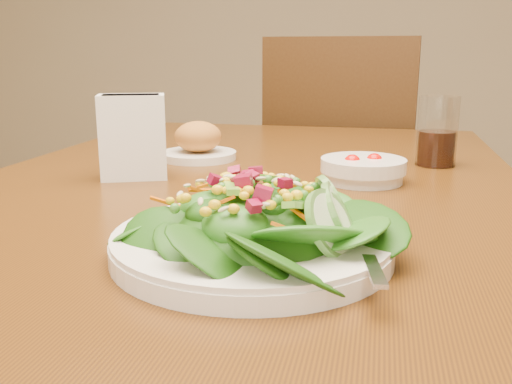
# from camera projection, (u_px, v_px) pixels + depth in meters

# --- Properties ---
(dining_table) EXTENTS (0.90, 1.40, 0.75)m
(dining_table) POSITION_uv_depth(u_px,v_px,m) (242.00, 242.00, 0.94)
(dining_table) COLOR #4E2A09
(dining_table) RESTS_ON ground_plane
(chair_far) EXTENTS (0.50, 0.51, 0.99)m
(chair_far) POSITION_uv_depth(u_px,v_px,m) (342.00, 189.00, 1.81)
(chair_far) COLOR black
(chair_far) RESTS_ON ground_plane
(salad_plate) EXTENTS (0.29, 0.29, 0.08)m
(salad_plate) POSITION_uv_depth(u_px,v_px,m) (261.00, 227.00, 0.59)
(salad_plate) COLOR white
(salad_plate) RESTS_ON dining_table
(bread_plate) EXTENTS (0.15, 0.15, 0.07)m
(bread_plate) POSITION_uv_depth(u_px,v_px,m) (198.00, 144.00, 1.10)
(bread_plate) COLOR white
(bread_plate) RESTS_ON dining_table
(tomato_bowl) EXTENTS (0.14, 0.14, 0.04)m
(tomato_bowl) POSITION_uv_depth(u_px,v_px,m) (363.00, 170.00, 0.92)
(tomato_bowl) COLOR white
(tomato_bowl) RESTS_ON dining_table
(drinking_glass) EXTENTS (0.07, 0.07, 0.13)m
(drinking_glass) POSITION_uv_depth(u_px,v_px,m) (437.00, 136.00, 1.04)
(drinking_glass) COLOR silver
(drinking_glass) RESTS_ON dining_table
(napkin_holder) EXTENTS (0.12, 0.09, 0.14)m
(napkin_holder) POSITION_uv_depth(u_px,v_px,m) (133.00, 135.00, 0.93)
(napkin_holder) COLOR white
(napkin_holder) RESTS_ON dining_table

